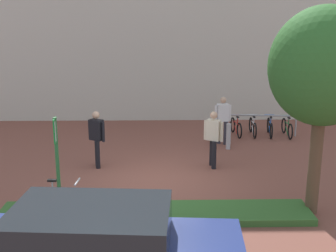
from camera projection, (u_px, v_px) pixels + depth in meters
ground_plane at (155, 181)px, 11.59m from camera, size 60.00×60.00×0.00m
building_facade at (156, 5)px, 18.21m from camera, size 28.00×1.20×10.00m
planter_strip at (155, 213)px, 9.44m from camera, size 7.00×1.10×0.16m
tree_sidewalk at (323, 68)px, 8.90m from camera, size 2.33×2.33×4.64m
parking_sign_post at (57, 153)px, 9.06m from camera, size 0.08×0.36×2.31m
bike_at_sign at (62, 201)px, 9.48m from camera, size 1.68×0.42×0.86m
bike_rack_cluster at (261, 127)px, 16.20m from camera, size 2.65×1.71×0.83m
bollard_steel at (228, 136)px, 14.45m from camera, size 0.16×0.16×0.90m
person_shirt_blue at (223, 117)px, 14.92m from camera, size 0.60×0.31×1.72m
person_shirt_white at (213, 136)px, 12.50m from camera, size 0.54×0.46×1.72m
person_suited_dark at (97, 136)px, 12.52m from camera, size 0.53×0.42×1.72m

